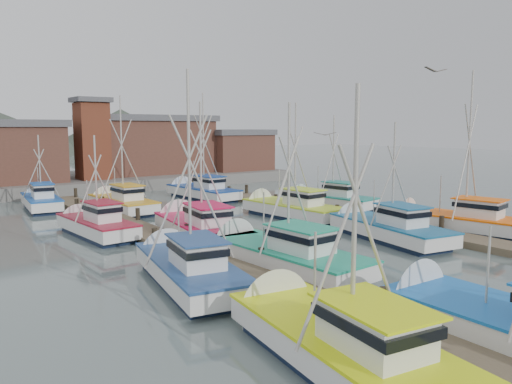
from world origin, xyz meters
TOP-DOWN VIEW (x-y plane):
  - ground at (0.00, 0.00)m, footprint 260.00×260.00m
  - dock_left at (-7.00, 4.04)m, footprint 2.30×46.00m
  - dock_right at (7.00, 4.04)m, footprint 2.30×46.00m
  - quay at (0.00, 37.00)m, footprint 44.00×16.00m
  - shed_center at (6.00, 37.00)m, footprint 14.84×9.54m
  - shed_right at (17.00, 34.00)m, footprint 8.48×6.36m
  - lookout_tower at (-2.00, 33.00)m, footprint 3.60×3.60m
  - boat_2 at (-9.63, -10.28)m, footprint 4.19×9.64m
  - boat_4 at (-4.80, -1.69)m, footprint 3.51×9.53m
  - boat_5 at (4.21, -0.61)m, footprint 4.22×9.23m
  - boat_6 at (-9.43, -1.20)m, footprint 4.21×9.10m
  - boat_7 at (9.70, -1.78)m, footprint 4.36×9.35m
  - boat_8 at (-4.68, 6.19)m, footprint 4.28×9.85m
  - boat_9 at (4.33, 8.42)m, footprint 3.68×9.21m
  - boat_10 at (-9.48, 10.56)m, footprint 2.94×7.94m
  - boat_11 at (9.79, 10.00)m, footprint 3.81×8.62m
  - boat_12 at (-4.77, 18.40)m, footprint 3.85×8.61m
  - boat_13 at (4.03, 21.04)m, footprint 4.17×9.28m
  - boat_14 at (-9.64, 23.25)m, footprint 3.06×7.86m
  - gull_near at (0.37, -6.31)m, footprint 1.54×0.61m
  - gull_far at (1.23, 1.45)m, footprint 1.52×0.66m

SIDE VIEW (x-z plane):
  - ground at x=0.00m, z-range 0.00..0.00m
  - dock_left at x=-7.00m, z-range -0.54..0.96m
  - dock_right at x=7.00m, z-range -0.54..0.96m
  - quay at x=0.00m, z-range 0.00..1.20m
  - boat_14 at x=-9.64m, z-range -2.63..3.98m
  - boat_10 at x=-9.48m, z-range -2.70..4.05m
  - boat_5 at x=4.21m, z-range -3.17..4.52m
  - boat_4 at x=-4.80m, z-range -3.61..4.96m
  - boat_11 at x=9.79m, z-range -3.47..4.83m
  - boat_8 at x=-4.68m, z-range -3.79..5.16m
  - boat_2 at x=-9.63m, z-range -3.58..4.94m
  - boat_9 at x=4.33m, z-range -3.90..5.27m
  - boat_12 at x=-4.77m, z-range -4.20..5.57m
  - boat_6 at x=-9.43m, z-range -4.14..5.51m
  - boat_13 at x=4.03m, z-range -4.59..5.97m
  - boat_7 at x=9.70m, z-range -4.75..6.13m
  - shed_right at x=17.00m, z-range 1.24..6.44m
  - shed_center at x=6.00m, z-range 1.24..8.14m
  - lookout_tower at x=-2.00m, z-range 1.30..9.80m
  - gull_far at x=1.23m, z-range 6.12..6.36m
  - gull_near at x=0.37m, z-range 8.99..9.23m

